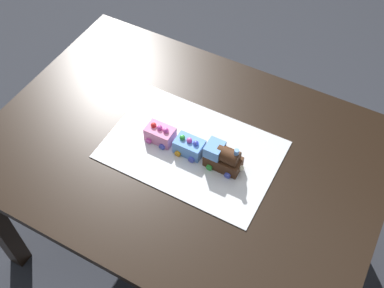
% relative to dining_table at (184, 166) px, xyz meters
% --- Properties ---
extents(ground_plane, '(8.00, 8.00, 0.00)m').
position_rel_dining_table_xyz_m(ground_plane, '(0.00, 0.00, -0.63)').
color(ground_plane, '#2D3038').
extents(dining_table, '(1.40, 1.00, 0.74)m').
position_rel_dining_table_xyz_m(dining_table, '(0.00, 0.00, 0.00)').
color(dining_table, black).
rests_on(dining_table, ground).
extents(cake_board, '(0.60, 0.40, 0.00)m').
position_rel_dining_table_xyz_m(cake_board, '(-0.03, -0.01, 0.11)').
color(cake_board, silver).
rests_on(cake_board, dining_table).
extents(cake_locomotive, '(0.14, 0.08, 0.12)m').
position_rel_dining_table_xyz_m(cake_locomotive, '(-0.16, 0.01, 0.16)').
color(cake_locomotive, '#472816').
rests_on(cake_locomotive, cake_board).
extents(cake_car_hopper_sky_blue, '(0.10, 0.08, 0.07)m').
position_rel_dining_table_xyz_m(cake_car_hopper_sky_blue, '(-0.03, 0.01, 0.14)').
color(cake_car_hopper_sky_blue, '#669EEA').
rests_on(cake_car_hopper_sky_blue, cake_board).
extents(cake_car_flatbed_bubblegum, '(0.10, 0.08, 0.07)m').
position_rel_dining_table_xyz_m(cake_car_flatbed_bubblegum, '(0.09, 0.01, 0.14)').
color(cake_car_flatbed_bubblegum, pink).
rests_on(cake_car_flatbed_bubblegum, cake_board).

